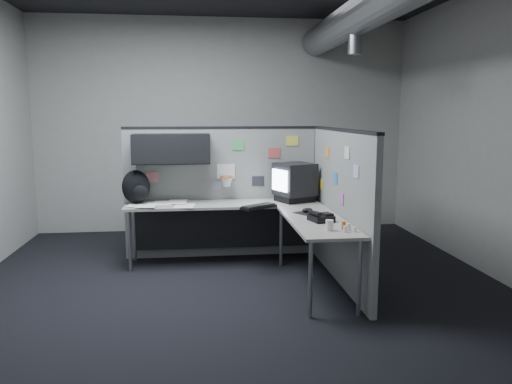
{
  "coord_description": "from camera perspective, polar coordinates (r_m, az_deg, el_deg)",
  "views": [
    {
      "loc": [
        -0.4,
        -4.87,
        1.78
      ],
      "look_at": [
        0.22,
        0.35,
        0.96
      ],
      "focal_mm": 35.0,
      "sensor_mm": 36.0,
      "label": 1
    }
  ],
  "objects": [
    {
      "name": "mouse",
      "position": [
        5.37,
        5.91,
        -2.2
      ],
      "size": [
        0.31,
        0.3,
        0.05
      ],
      "rotation": [
        0.0,
        0.0,
        -0.23
      ],
      "color": "black",
      "rests_on": "desk"
    },
    {
      "name": "monitor",
      "position": [
        6.04,
        4.43,
        1.18
      ],
      "size": [
        0.53,
        0.53,
        0.46
      ],
      "rotation": [
        0.0,
        0.0,
        -0.38
      ],
      "color": "black",
      "rests_on": "desk"
    },
    {
      "name": "partition_back",
      "position": [
        6.15,
        -5.32,
        1.55
      ],
      "size": [
        2.44,
        0.42,
        1.63
      ],
      "color": "gray",
      "rests_on": "ground"
    },
    {
      "name": "backpack",
      "position": [
        6.02,
        -13.51,
        0.5
      ],
      "size": [
        0.36,
        0.32,
        0.4
      ],
      "rotation": [
        0.0,
        0.0,
        0.15
      ],
      "color": "black",
      "rests_on": "desk"
    },
    {
      "name": "papers",
      "position": [
        5.93,
        -10.67,
        -1.36
      ],
      "size": [
        0.78,
        0.56,
        0.02
      ],
      "rotation": [
        0.0,
        0.0,
        -0.08
      ],
      "color": "white",
      "rests_on": "desk"
    },
    {
      "name": "phone",
      "position": [
        4.97,
        7.4,
        -2.89
      ],
      "size": [
        0.25,
        0.27,
        0.1
      ],
      "rotation": [
        0.0,
        0.0,
        0.1
      ],
      "color": "black",
      "rests_on": "desk"
    },
    {
      "name": "room",
      "position": [
        4.97,
        4.48,
        12.54
      ],
      "size": [
        5.62,
        5.62,
        3.22
      ],
      "color": "black",
      "rests_on": "ground"
    },
    {
      "name": "desk",
      "position": [
        5.71,
        -1.1,
        -2.87
      ],
      "size": [
        2.31,
        2.11,
        0.73
      ],
      "color": "#9D968D",
      "rests_on": "ground"
    },
    {
      "name": "keyboard",
      "position": [
        5.62,
        0.31,
        -1.66
      ],
      "size": [
        0.45,
        0.39,
        0.04
      ],
      "rotation": [
        0.0,
        0.0,
        -0.14
      ],
      "color": "black",
      "rests_on": "desk"
    },
    {
      "name": "cup",
      "position": [
        4.59,
        8.39,
        -3.78
      ],
      "size": [
        0.09,
        0.09,
        0.1
      ],
      "primitive_type": "cylinder",
      "rotation": [
        0.0,
        0.0,
        -0.38
      ],
      "color": "silver",
      "rests_on": "desk"
    },
    {
      "name": "partition_right",
      "position": [
        5.38,
        9.56,
        -1.49
      ],
      "size": [
        0.07,
        2.23,
        1.63
      ],
      "color": "gray",
      "rests_on": "ground"
    },
    {
      "name": "bottles",
      "position": [
        4.6,
        10.4,
        -4.01
      ],
      "size": [
        0.13,
        0.14,
        0.07
      ],
      "rotation": [
        0.0,
        0.0,
        0.15
      ],
      "color": "silver",
      "rests_on": "desk"
    }
  ]
}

